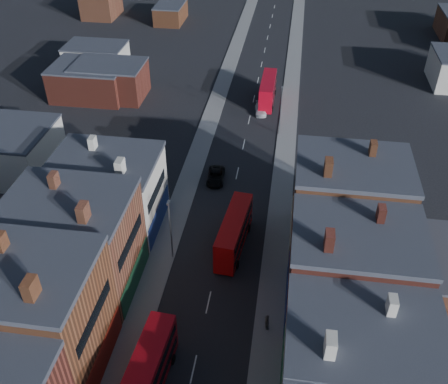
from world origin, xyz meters
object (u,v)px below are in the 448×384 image
(car_2, at_px, (216,176))
(car_3, at_px, (261,109))
(bus_0, at_px, (146,376))
(bus_2, at_px, (268,90))
(bus_1, at_px, (234,232))
(ped_3, at_px, (267,322))

(car_2, distance_m, car_3, 21.38)
(bus_0, xyz_separation_m, bus_2, (5.91, 57.74, -0.07))
(car_2, bearing_deg, bus_1, -76.07)
(bus_2, relative_size, car_3, 2.28)
(bus_0, bearing_deg, car_2, 92.71)
(bus_2, height_order, car_3, bus_2)
(bus_2, distance_m, car_3, 4.52)
(bus_1, bearing_deg, car_2, 113.81)
(car_2, distance_m, ped_3, 26.03)
(bus_1, distance_m, bus_2, 38.12)
(bus_1, height_order, ped_3, bus_1)
(car_2, bearing_deg, car_3, 73.91)
(car_2, bearing_deg, ped_3, -73.79)
(car_2, height_order, ped_3, ped_3)
(ped_3, bearing_deg, car_2, -0.11)
(bus_1, distance_m, car_2, 13.88)
(bus_1, relative_size, car_3, 2.30)
(ped_3, bearing_deg, bus_2, -16.04)
(bus_1, height_order, car_2, bus_1)
(bus_2, distance_m, ped_3, 49.59)
(bus_1, relative_size, car_2, 2.07)
(bus_2, relative_size, car_2, 2.06)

